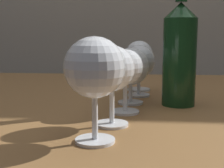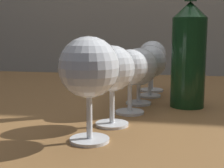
# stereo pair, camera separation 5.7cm
# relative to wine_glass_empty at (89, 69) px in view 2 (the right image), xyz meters

# --- Properties ---
(dining_table) EXTENTS (1.39, 0.96, 0.75)m
(dining_table) POSITION_rel_wine_glass_empty_xyz_m (0.07, 0.35, -0.20)
(dining_table) COLOR brown
(dining_table) RESTS_ON ground_plane
(wine_glass_empty) EXTENTS (0.09, 0.09, 0.16)m
(wine_glass_empty) POSITION_rel_wine_glass_empty_xyz_m (0.00, 0.00, 0.00)
(wine_glass_empty) COLOR white
(wine_glass_empty) RESTS_ON dining_table
(wine_glass_port) EXTENTS (0.08, 0.08, 0.14)m
(wine_glass_port) POSITION_rel_wine_glass_empty_xyz_m (0.02, 0.09, -0.01)
(wine_glass_port) COLOR white
(wine_glass_port) RESTS_ON dining_table
(wine_glass_amber) EXTENTS (0.07, 0.07, 0.13)m
(wine_glass_amber) POSITION_rel_wine_glass_empty_xyz_m (0.04, 0.19, -0.02)
(wine_glass_amber) COLOR white
(wine_glass_amber) RESTS_ON dining_table
(wine_glass_rose) EXTENTS (0.09, 0.09, 0.13)m
(wine_glass_rose) POSITION_rel_wine_glass_empty_xyz_m (0.05, 0.28, -0.03)
(wine_glass_rose) COLOR white
(wine_glass_rose) RESTS_ON dining_table
(wine_glass_cabernet) EXTENTS (0.08, 0.08, 0.13)m
(wine_glass_cabernet) POSITION_rel_wine_glass_empty_xyz_m (0.06, 0.37, -0.02)
(wine_glass_cabernet) COLOR white
(wine_glass_cabernet) RESTS_ON dining_table
(wine_glass_white) EXTENTS (0.08, 0.08, 0.14)m
(wine_glass_white) POSITION_rel_wine_glass_empty_xyz_m (0.06, 0.46, -0.01)
(wine_glass_white) COLOR white
(wine_glass_white) RESTS_ON dining_table
(wine_bottle) EXTENTS (0.08, 0.08, 0.33)m
(wine_bottle) POSITION_rel_wine_glass_empty_xyz_m (0.16, 0.27, 0.01)
(wine_bottle) COLOR #143819
(wine_bottle) RESTS_ON dining_table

